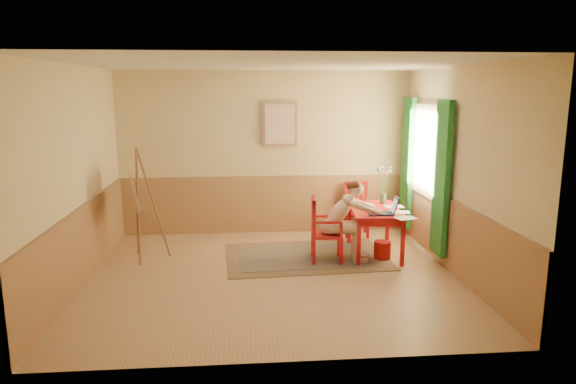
{
  "coord_description": "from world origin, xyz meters",
  "views": [
    {
      "loc": [
        -0.37,
        -6.65,
        2.49
      ],
      "look_at": [
        0.25,
        0.55,
        1.05
      ],
      "focal_mm": 32.32,
      "sensor_mm": 36.0,
      "label": 1
    }
  ],
  "objects": [
    {
      "name": "chair_left",
      "position": [
        0.77,
        0.55,
        0.48
      ],
      "size": [
        0.47,
        0.46,
        0.95
      ],
      "color": "red",
      "rests_on": "room"
    },
    {
      "name": "rug",
      "position": [
        0.54,
        0.78,
        0.01
      ],
      "size": [
        2.49,
        1.74,
        0.02
      ],
      "color": "#8C7251",
      "rests_on": "room"
    },
    {
      "name": "table",
      "position": [
        1.59,
        0.82,
        0.63
      ],
      "size": [
        0.81,
        1.25,
        0.72
      ],
      "color": "red",
      "rests_on": "room"
    },
    {
      "name": "room",
      "position": [
        0.0,
        0.0,
        1.4
      ],
      "size": [
        5.04,
        4.54,
        2.84
      ],
      "color": "tan",
      "rests_on": "ground"
    },
    {
      "name": "figure",
      "position": [
        1.06,
        0.51,
        0.67
      ],
      "size": [
        0.91,
        0.42,
        1.21
      ],
      "color": "beige",
      "rests_on": "room"
    },
    {
      "name": "vase",
      "position": [
        1.81,
        1.18,
        1.0
      ],
      "size": [
        0.28,
        0.29,
        0.6
      ],
      "color": "#3F724C",
      "rests_on": "table"
    },
    {
      "name": "easel",
      "position": [
        -1.93,
        0.88,
        0.99
      ],
      "size": [
        0.63,
        0.75,
        1.67
      ],
      "color": "#8F623F",
      "rests_on": "room"
    },
    {
      "name": "laptop",
      "position": [
        1.64,
        0.45,
        0.77
      ],
      "size": [
        0.44,
        0.29,
        0.26
      ],
      "color": "#1E2338",
      "rests_on": "table"
    },
    {
      "name": "chair_back",
      "position": [
        1.55,
        1.93,
        0.45
      ],
      "size": [
        0.44,
        0.46,
        0.91
      ],
      "color": "red",
      "rests_on": "room"
    },
    {
      "name": "papers",
      "position": [
        1.79,
        0.68,
        0.72
      ],
      "size": [
        0.74,
        1.18,
        0.0
      ],
      "color": "white",
      "rests_on": "table"
    },
    {
      "name": "wall_portrait",
      "position": [
        0.25,
        2.2,
        1.9
      ],
      "size": [
        0.6,
        0.05,
        0.76
      ],
      "color": "#A37F5A",
      "rests_on": "room"
    },
    {
      "name": "wastebasket",
      "position": [
        1.66,
        0.59,
        0.13
      ],
      "size": [
        0.31,
        0.31,
        0.27
      ],
      "primitive_type": "cylinder",
      "rotation": [
        0.0,
        0.0,
        -0.26
      ],
      "color": "red",
      "rests_on": "room"
    },
    {
      "name": "window",
      "position": [
        2.42,
        1.1,
        1.35
      ],
      "size": [
        0.12,
        2.01,
        2.2
      ],
      "color": "white",
      "rests_on": "room"
    },
    {
      "name": "wainscot",
      "position": [
        0.0,
        0.8,
        0.5
      ],
      "size": [
        5.0,
        4.5,
        1.0
      ],
      "color": "#A97A4E",
      "rests_on": "room"
    }
  ]
}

